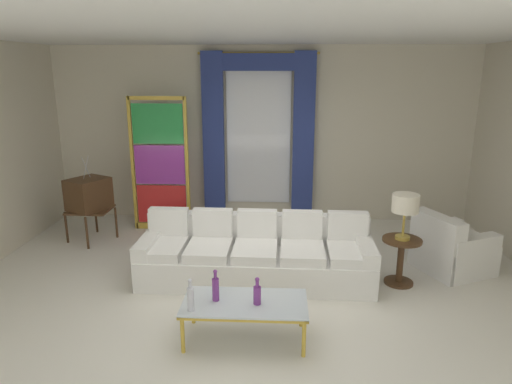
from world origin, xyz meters
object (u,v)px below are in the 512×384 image
coffee_table (245,305)px  stained_glass_divider (160,167)px  armchair_white (450,250)px  vintage_tv (89,196)px  bottle_blue_decanter (216,288)px  round_side_table (401,257)px  bottle_amber_squat (190,298)px  peacock_figurine (177,223)px  bottle_crystal_tall (257,294)px  table_lamp_brass (405,205)px  couch_white_long (256,255)px

coffee_table → stained_glass_divider: bearing=117.3°
coffee_table → armchair_white: size_ratio=1.13×
vintage_tv → bottle_blue_decanter: bearing=-47.8°
coffee_table → round_side_table: (1.84, 1.32, -0.02)m
bottle_amber_squat → stained_glass_divider: bearing=108.7°
armchair_white → peacock_figurine: bearing=164.3°
bottle_amber_squat → round_side_table: size_ratio=0.55×
bottle_amber_squat → peacock_figurine: bearing=105.1°
bottle_crystal_tall → table_lamp_brass: size_ratio=0.49×
stained_glass_divider → table_lamp_brass: stained_glass_divider is taller
bottle_crystal_tall → armchair_white: (2.47, 1.78, -0.23)m
bottle_blue_decanter → round_side_table: size_ratio=0.55×
couch_white_long → peacock_figurine: size_ratio=4.89×
bottle_blue_decanter → bottle_crystal_tall: bearing=-6.7°
couch_white_long → round_side_table: couch_white_long is taller
bottle_blue_decanter → round_side_table: bearing=31.5°
coffee_table → bottle_crystal_tall: (0.12, -0.04, 0.15)m
couch_white_long → bottle_amber_squat: size_ratio=8.97×
vintage_tv → table_lamp_brass: bearing=-15.8°
table_lamp_brass → bottle_blue_decanter: bearing=-148.5°
couch_white_long → table_lamp_brass: size_ratio=5.15×
bottle_crystal_tall → bottle_amber_squat: size_ratio=0.86×
bottle_crystal_tall → peacock_figurine: 3.23m
peacock_figurine → bottle_crystal_tall: bearing=-63.5°
bottle_blue_decanter → vintage_tv: vintage_tv is taller
bottle_amber_squat → peacock_figurine: (-0.82, 3.04, -0.32)m
coffee_table → peacock_figurine: peacock_figurine is taller
bottle_blue_decanter → table_lamp_brass: (2.13, 1.31, 0.49)m
couch_white_long → bottle_crystal_tall: size_ratio=10.43×
round_side_table → couch_white_long: bearing=177.7°
bottle_blue_decanter → bottle_amber_squat: size_ratio=1.00×
vintage_tv → table_lamp_brass: (4.45, -1.26, 0.30)m
bottle_blue_decanter → couch_white_long: bearing=76.7°
bottle_amber_squat → round_side_table: bearing=32.9°
round_side_table → bottle_crystal_tall: bearing=-141.7°
couch_white_long → armchair_white: (2.56, 0.36, -0.02)m
coffee_table → table_lamp_brass: 2.36m
coffee_table → bottle_blue_decanter: (-0.29, 0.01, 0.17)m
bottle_blue_decanter → peacock_figurine: bottle_blue_decanter is taller
couch_white_long → vintage_tv: bearing=155.8°
coffee_table → round_side_table: round_side_table is taller
bottle_blue_decanter → vintage_tv: size_ratio=0.24×
table_lamp_brass → couch_white_long: bearing=177.7°
vintage_tv → bottle_crystal_tall: bearing=-43.7°
vintage_tv → round_side_table: (4.45, -1.26, -0.37)m
peacock_figurine → vintage_tv: bearing=-168.6°
couch_white_long → coffee_table: 1.39m
coffee_table → table_lamp_brass: size_ratio=2.14×
stained_glass_divider → vintage_tv: bearing=-149.2°
bottle_crystal_tall → peacock_figurine: bearing=116.5°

